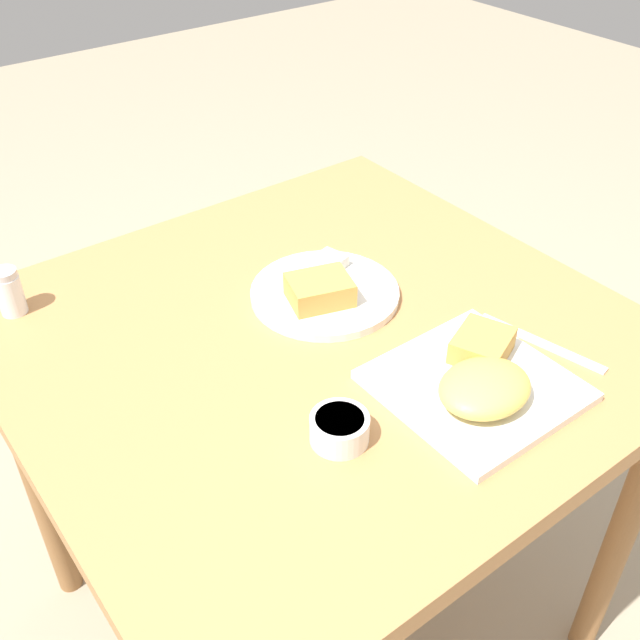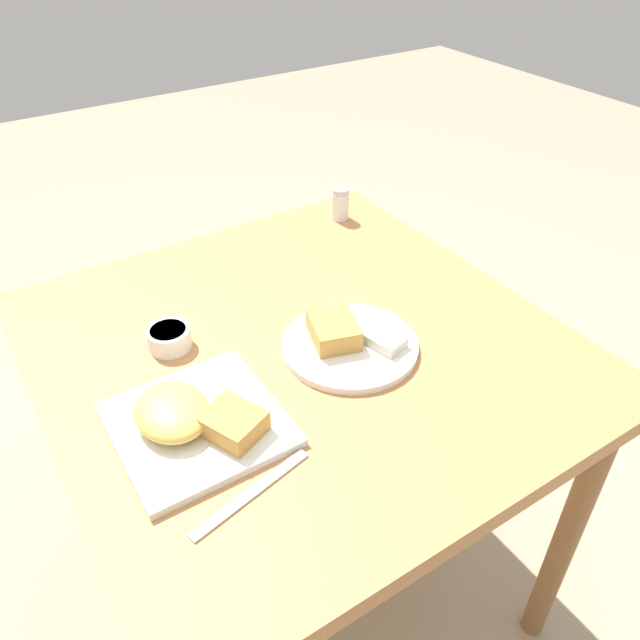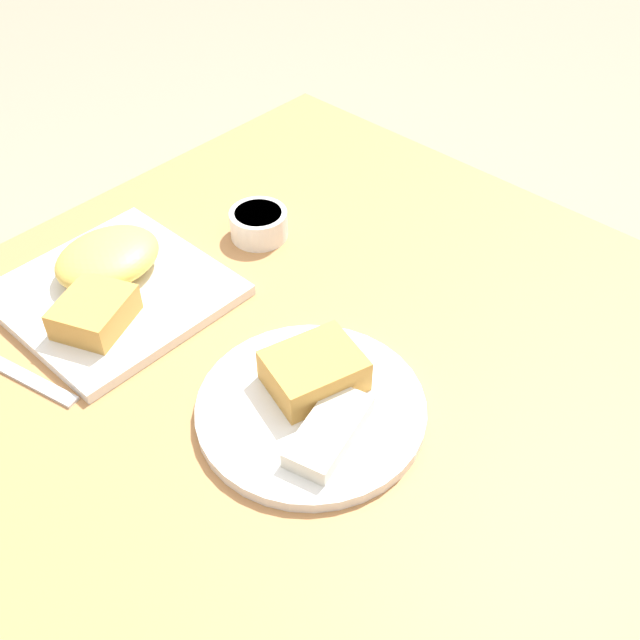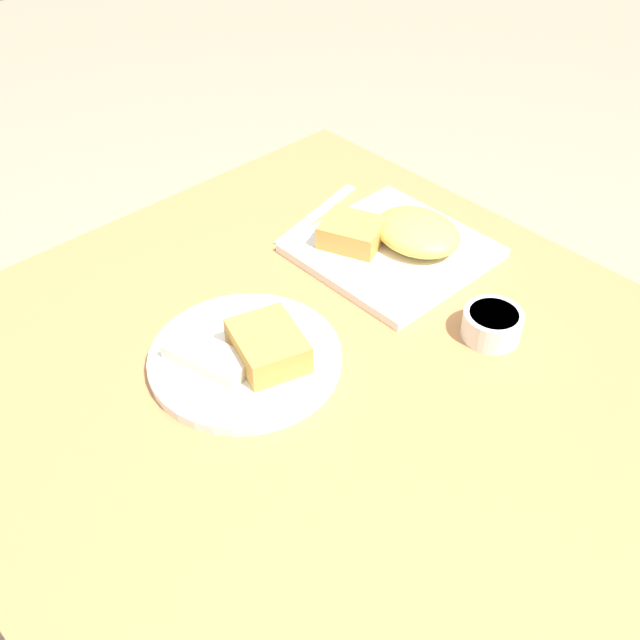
% 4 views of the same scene
% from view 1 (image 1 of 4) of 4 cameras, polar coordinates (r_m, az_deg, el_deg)
% --- Properties ---
extents(ground_plane, '(8.00, 8.00, 0.00)m').
position_cam_1_polar(ground_plane, '(1.75, -0.21, -21.25)').
color(ground_plane, gray).
extents(dining_table, '(0.92, 0.90, 0.77)m').
position_cam_1_polar(dining_table, '(1.22, -0.28, -4.29)').
color(dining_table, '#B27A47').
rests_on(dining_table, ground_plane).
extents(plate_square_near, '(0.25, 0.25, 0.06)m').
position_cam_1_polar(plate_square_near, '(1.06, 12.05, -4.56)').
color(plate_square_near, white).
rests_on(plate_square_near, dining_table).
extents(plate_oval_far, '(0.24, 0.24, 0.05)m').
position_cam_1_polar(plate_oval_far, '(1.22, 0.23, 2.28)').
color(plate_oval_far, white).
rests_on(plate_oval_far, dining_table).
extents(sauce_ramekin, '(0.08, 0.08, 0.04)m').
position_cam_1_polar(sauce_ramekin, '(0.97, 1.50, -8.24)').
color(sauce_ramekin, white).
rests_on(sauce_ramekin, dining_table).
extents(salt_shaker, '(0.04, 0.04, 0.08)m').
position_cam_1_polar(salt_shaker, '(1.28, -22.55, 1.82)').
color(salt_shaker, white).
rests_on(salt_shaker, dining_table).
extents(butter_knife, '(0.06, 0.20, 0.00)m').
position_cam_1_polar(butter_knife, '(1.18, 16.49, -1.68)').
color(butter_knife, silver).
rests_on(butter_knife, dining_table).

